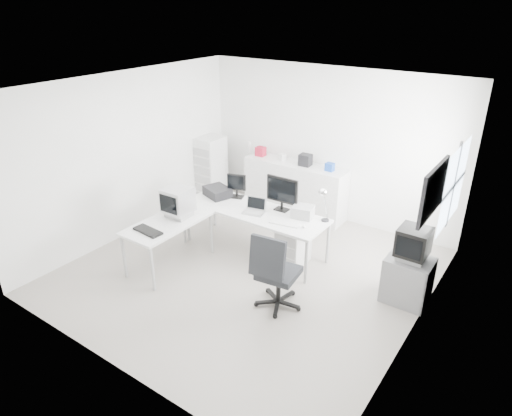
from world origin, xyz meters
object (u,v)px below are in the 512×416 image
Objects in this scene: lcd_monitor_small at (237,186)px; crt_tv at (413,245)px; inkjet_printer at (217,192)px; lcd_monitor_large at (282,194)px; office_chair at (279,269)px; tv_cabinet at (407,280)px; drawer_pedestal at (293,246)px; laser_printer at (303,212)px; filing_cabinet at (211,168)px; sideboard at (295,188)px; laptop at (254,207)px; crt_monitor at (178,202)px; side_desk at (170,243)px; main_desk at (255,231)px.

lcd_monitor_small is 3.05m from crt_tv.
lcd_monitor_large is (1.20, 0.15, 0.21)m from inkjet_printer.
office_chair reaches higher than tv_cabinet.
drawer_pedestal is 1.91× the size of laser_printer.
tv_cabinet is 0.50× the size of filing_cabinet.
inkjet_printer is 1.60m from laser_printer.
filing_cabinet reaches higher than sideboard.
sideboard is (-0.28, 1.77, -0.36)m from laptop.
drawer_pedestal is 1.92m from crt_monitor.
main_desk is at bearing 52.31° from side_desk.
main_desk is at bearing -145.15° from lcd_monitor_large.
crt_tv is (1.75, -0.14, 0.04)m from laser_printer.
inkjet_printer is 2.26m from office_chair.
crt_tv is at bearing -5.22° from lcd_monitor_large.
crt_monitor is (0.00, 0.25, 0.62)m from side_desk.
crt_tv is 4.67m from filing_cabinet.
lcd_monitor_small is 1.82m from filing_cabinet.
laptop is (0.60, -0.35, -0.09)m from lcd_monitor_small.
filing_cabinet is at bearing 164.87° from crt_tv.
laptop is at bearing 48.01° from side_desk.
office_chair is at bearing -6.46° from crt_monitor.
inkjet_printer is at bearing 143.22° from office_chair.
lcd_monitor_small is at bearing 176.81° from tv_cabinet.
side_desk is at bearing -160.58° from tv_cabinet.
sideboard is (0.62, 1.57, -0.32)m from inkjet_printer.
sideboard reaches higher than drawer_pedestal.
office_chair is at bearing 2.35° from side_desk.
lcd_monitor_small is at bearing 176.81° from crt_tv.
crt_monitor is at bearing -70.14° from inkjet_printer.
drawer_pedestal is 0.30× the size of sideboard.
inkjet_printer is 0.22× the size of sideboard.
filing_cabinet reaches higher than office_chair.
crt_monitor is (-0.85, -0.85, 0.62)m from main_desk.
laptop is (-0.30, -0.35, -0.17)m from lcd_monitor_large.
crt_tv reaches higher than laser_printer.
crt_monitor reaches higher than crt_tv.
office_chair reaches higher than laser_printer.
crt_tv is (0.00, 0.00, 0.55)m from tv_cabinet.
lcd_monitor_small is 0.90m from lcd_monitor_large.
filing_cabinet is (-1.15, 1.20, -0.17)m from inkjet_printer.
side_desk is at bearing -144.59° from laptop.
crt_tv is at bearing 14.04° from crt_monitor.
laser_printer is at bearing 73.61° from drawer_pedestal.
laptop is 0.70× the size of crt_tv.
laser_printer is (1.30, -0.03, -0.11)m from lcd_monitor_small.
inkjet_printer is at bearing 178.15° from drawer_pedestal.
lcd_monitor_large reaches higher than drawer_pedestal.
inkjet_printer is at bearing 179.66° from crt_tv.
lcd_monitor_small is 1.14m from crt_monitor.
side_desk is 1.92m from lcd_monitor_large.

